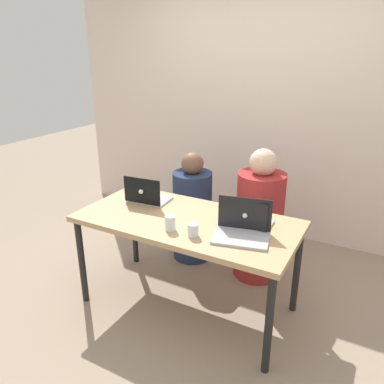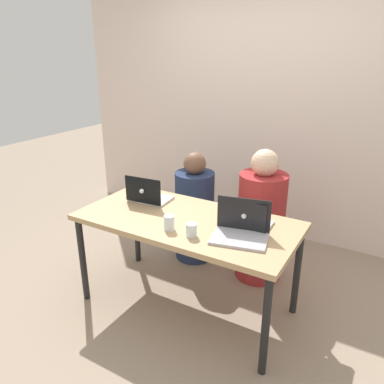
# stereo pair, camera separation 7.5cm
# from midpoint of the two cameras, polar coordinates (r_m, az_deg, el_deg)

# --- Properties ---
(ground_plane) EXTENTS (12.00, 12.00, 0.00)m
(ground_plane) POSITION_cam_midpoint_polar(r_m,az_deg,el_deg) (3.08, -0.02, -16.73)
(ground_plane) COLOR gray
(back_wall) EXTENTS (4.50, 0.10, 2.45)m
(back_wall) POSITION_cam_midpoint_polar(r_m,az_deg,el_deg) (3.98, 12.00, 10.91)
(back_wall) COLOR beige
(back_wall) RESTS_ON ground
(desk) EXTENTS (1.59, 0.77, 0.74)m
(desk) POSITION_cam_midpoint_polar(r_m,az_deg,el_deg) (2.72, -0.03, -5.36)
(desk) COLOR tan
(desk) RESTS_ON ground
(person_on_left) EXTENTS (0.39, 0.39, 1.04)m
(person_on_left) POSITION_cam_midpoint_polar(r_m,az_deg,el_deg) (3.50, 1.02, -3.14)
(person_on_left) COLOR navy
(person_on_left) RESTS_ON ground
(person_on_right) EXTENTS (0.45, 0.45, 1.15)m
(person_on_right) POSITION_cam_midpoint_polar(r_m,az_deg,el_deg) (3.24, 11.09, -4.62)
(person_on_right) COLOR maroon
(person_on_right) RESTS_ON ground
(laptop_back_left) EXTENTS (0.33, 0.27, 0.22)m
(laptop_back_left) POSITION_cam_midpoint_polar(r_m,az_deg,el_deg) (2.99, -5.96, -0.60)
(laptop_back_left) COLOR silver
(laptop_back_left) RESTS_ON desk
(laptop_back_right) EXTENTS (0.31, 0.25, 0.21)m
(laptop_back_right) POSITION_cam_midpoint_polar(r_m,az_deg,el_deg) (2.59, 9.33, -4.34)
(laptop_back_right) COLOR silver
(laptop_back_right) RESTS_ON desk
(laptop_front_right) EXTENTS (0.40, 0.32, 0.24)m
(laptop_front_right) POSITION_cam_midpoint_polar(r_m,az_deg,el_deg) (2.44, 8.34, -5.73)
(laptop_front_right) COLOR #B1B0B7
(laptop_front_right) RESTS_ON desk
(water_glass_right) EXTENTS (0.07, 0.07, 0.09)m
(water_glass_right) POSITION_cam_midpoint_polar(r_m,az_deg,el_deg) (2.44, 0.81, -5.94)
(water_glass_right) COLOR silver
(water_glass_right) RESTS_ON desk
(water_glass_center) EXTENTS (0.07, 0.07, 0.10)m
(water_glass_center) POSITION_cam_midpoint_polar(r_m,az_deg,el_deg) (2.52, -2.65, -4.85)
(water_glass_center) COLOR silver
(water_glass_center) RESTS_ON desk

